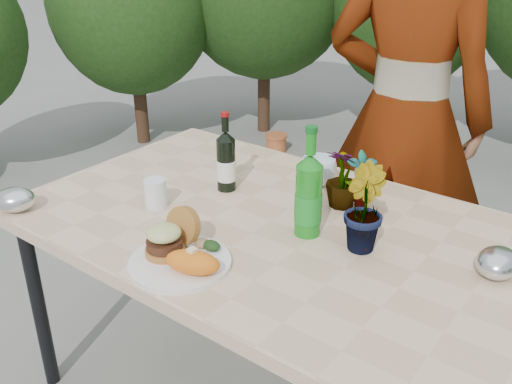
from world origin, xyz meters
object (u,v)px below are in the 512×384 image
Objects in this scene: dinner_plate at (180,263)px; wine_bottle at (226,162)px; patio_table at (271,237)px; person at (405,117)px.

wine_bottle is (-0.21, 0.45, 0.09)m from dinner_plate.
patio_table is 0.88× the size of person.
wine_bottle reaches higher than patio_table.
patio_table is 0.32m from wine_bottle.
dinner_plate is 1.14m from person.
patio_table is 0.80m from person.
dinner_plate is at bearing -59.47° from wine_bottle.
wine_bottle is at bearing 53.72° from person.
person reaches higher than wine_bottle.
person reaches higher than dinner_plate.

